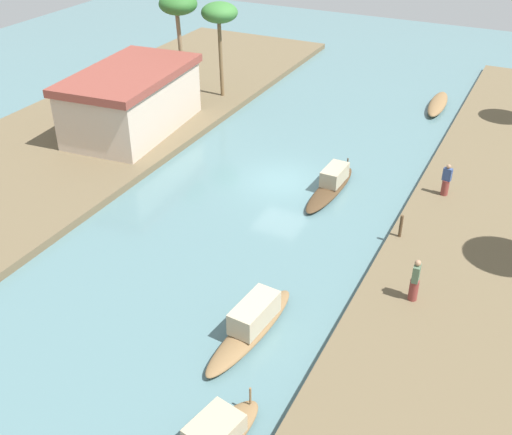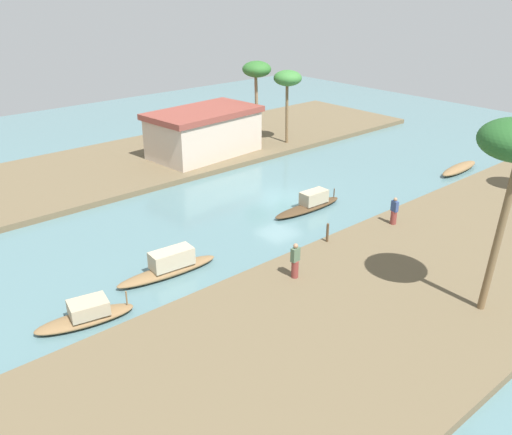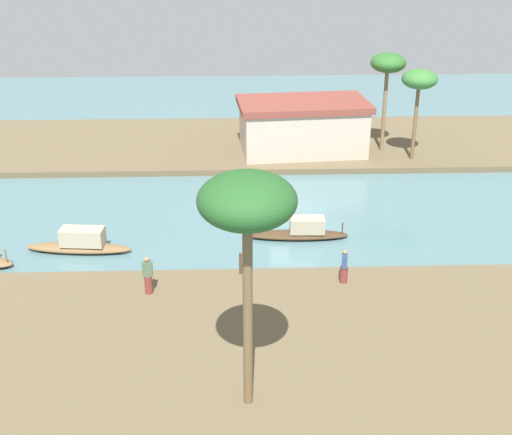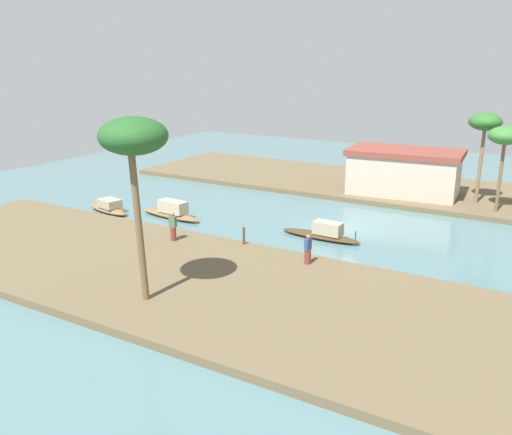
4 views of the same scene
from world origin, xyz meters
The scene contains 13 objects.
river_water centered at (0.00, 0.00, 0.00)m, with size 71.39×71.39×0.00m, color slate.
riverbank_left centered at (0.00, -12.48, 0.19)m, with size 46.44×11.98×0.38m, color brown.
riverbank_right centered at (0.00, 12.48, 0.19)m, with size 46.44×11.98×0.38m, color brown.
sampan_midstream centered at (-15.80, -4.97, 0.38)m, with size 4.31×2.03×1.01m.
sampan_near_left_bank centered at (0.19, -2.65, 0.40)m, with size 5.34×1.26×1.15m.
sampan_downstream_large centered at (13.84, -4.93, 0.26)m, with size 4.72×1.30×0.52m.
sampan_with_tall_canopy centered at (-10.92, -3.80, 0.48)m, with size 5.36×1.56×1.28m.
person_on_near_bank centered at (-6.98, -8.48, 1.19)m, with size 0.45×0.36×1.76m.
person_by_mooring centered at (1.58, -7.86, 1.08)m, with size 0.40×0.44×1.61m.
mooring_post centered at (-2.99, -6.92, 0.91)m, with size 0.14×0.14×1.04m, color #4C3823.
palm_tree_right_tall centered at (7.08, 10.24, 6.27)m, with size 2.36×2.36×6.70m.
palm_tree_right_short centered at (8.74, 8.31, 5.65)m, with size 2.30×2.30×6.02m.
riverside_building centered at (1.49, 10.16, 2.18)m, with size 9.13×5.70×3.54m.
Camera 2 is at (-23.34, -24.39, 13.44)m, focal length 38.80 mm.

